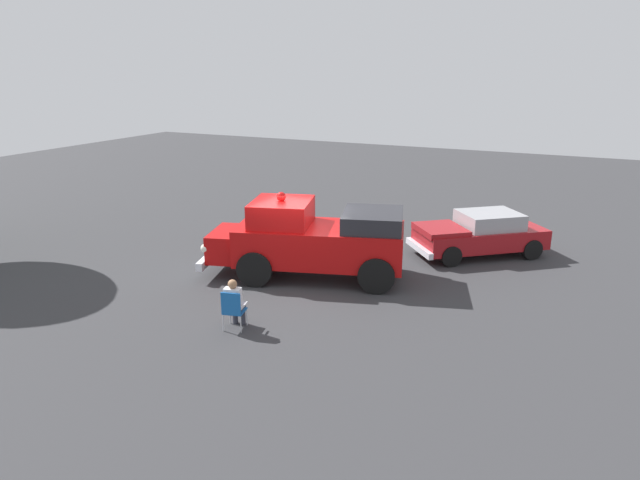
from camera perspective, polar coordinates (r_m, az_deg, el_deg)
name	(u,v)px	position (r m, az deg, el deg)	size (l,w,h in m)	color
ground_plane	(296,280)	(17.06, -2.40, -4.06)	(60.00, 60.00, 0.00)	#333335
vintage_fire_truck	(312,239)	(16.97, -0.78, 0.12)	(3.83, 6.32, 2.59)	black
classic_hot_rod	(479,234)	(19.82, 15.61, 0.61)	(4.19, 4.55, 1.46)	black
lawn_chair_near_truck	(233,308)	(13.88, -8.70, -6.71)	(0.60, 0.60, 1.02)	#B7BABF
lawn_chair_by_car	(348,238)	(19.11, 2.84, 0.15)	(0.69, 0.69, 1.02)	#B7BABF
spectator_seated	(235,302)	(13.95, -8.54, -6.10)	(0.60, 0.49, 1.29)	#383842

